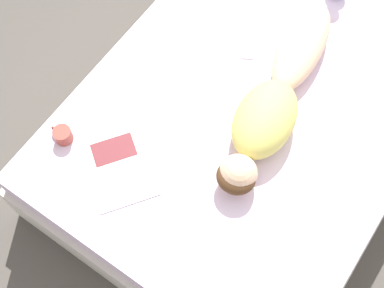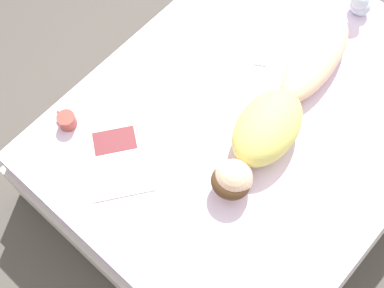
# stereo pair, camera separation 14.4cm
# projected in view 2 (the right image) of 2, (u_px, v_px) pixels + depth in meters

# --- Properties ---
(ground_plane) EXTENTS (12.00, 12.00, 0.00)m
(ground_plane) POSITION_uv_depth(u_px,v_px,m) (246.00, 158.00, 3.33)
(ground_plane) COLOR #4C4742
(bed) EXTENTS (1.74, 2.20, 0.58)m
(bed) POSITION_uv_depth(u_px,v_px,m) (251.00, 138.00, 3.07)
(bed) COLOR beige
(bed) RESTS_ON ground_plane
(person) EXTENTS (0.41, 1.27, 0.23)m
(person) POSITION_uv_depth(u_px,v_px,m) (280.00, 110.00, 2.70)
(person) COLOR #DBB28E
(person) RESTS_ON bed
(open_magazine) EXTENTS (0.51, 0.49, 0.01)m
(open_magazine) POSITION_uv_depth(u_px,v_px,m) (118.00, 158.00, 2.69)
(open_magazine) COLOR white
(open_magazine) RESTS_ON bed
(coffee_mug) EXTENTS (0.12, 0.09, 0.08)m
(coffee_mug) POSITION_uv_depth(u_px,v_px,m) (67.00, 120.00, 2.74)
(coffee_mug) COLOR #993D33
(coffee_mug) RESTS_ON bed
(cell_phone) EXTENTS (0.14, 0.17, 0.01)m
(cell_phone) POSITION_uv_depth(u_px,v_px,m) (262.00, 53.00, 2.96)
(cell_phone) COLOR silver
(cell_phone) RESTS_ON bed
(plush_toy) EXTENTS (0.12, 0.15, 0.18)m
(plush_toy) POSITION_uv_depth(u_px,v_px,m) (360.00, 4.00, 3.01)
(plush_toy) COLOR #B2BCCC
(plush_toy) RESTS_ON bed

